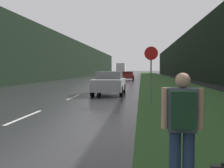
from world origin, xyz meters
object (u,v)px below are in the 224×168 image
at_px(car_passing_near, 109,83).
at_px(car_passing_far, 127,76).
at_px(hitchhiker_with_backpack, 182,124).
at_px(delivery_truck, 121,69).
at_px(stop_sign, 151,70).

bearing_deg(car_passing_near, car_passing_far, -90.00).
height_order(hitchhiker_with_backpack, car_passing_far, hitchhiker_with_backpack).
relative_size(car_passing_near, delivery_truck, 0.56).
xyz_separation_m(hitchhiker_with_backpack, car_passing_near, (-2.60, 14.31, -0.17)).
distance_m(car_passing_far, delivery_truck, 41.56).
bearing_deg(car_passing_near, hitchhiker_with_backpack, 100.32).
height_order(hitchhiker_with_backpack, delivery_truck, delivery_truck).
height_order(car_passing_near, car_passing_far, car_passing_near).
relative_size(hitchhiker_with_backpack, delivery_truck, 0.21).
height_order(stop_sign, car_passing_near, stop_sign).
bearing_deg(hitchhiker_with_backpack, delivery_truck, 99.45).
bearing_deg(car_passing_near, delivery_truck, -86.64).
xyz_separation_m(car_passing_near, delivery_truck, (-3.84, 65.41, 1.06)).
bearing_deg(delivery_truck, stop_sign, -84.85).
distance_m(hitchhiker_with_backpack, car_passing_far, 38.44).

